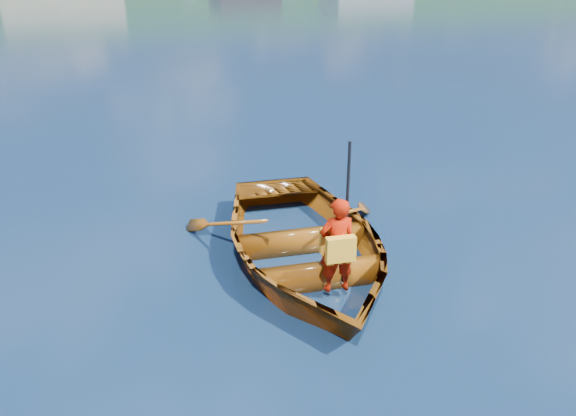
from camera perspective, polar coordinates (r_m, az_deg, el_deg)
ground at (r=6.98m, az=6.64°, el=-7.92°), size 600.00×600.00×0.00m
rowboat at (r=7.33m, az=1.60°, el=-3.55°), size 3.38×4.42×0.85m
child_paddler at (r=6.42m, az=5.04°, el=-3.80°), size 0.45×0.37×1.76m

